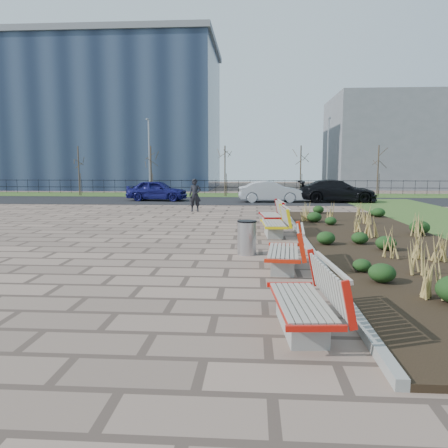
# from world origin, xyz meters

# --- Properties ---
(ground) EXTENTS (120.00, 120.00, 0.00)m
(ground) POSITION_xyz_m (0.00, 0.00, 0.00)
(ground) COLOR #846A5B
(ground) RESTS_ON ground
(planting_bed) EXTENTS (4.50, 18.00, 0.10)m
(planting_bed) POSITION_xyz_m (6.25, 5.00, 0.05)
(planting_bed) COLOR black
(planting_bed) RESTS_ON ground
(planting_curb) EXTENTS (0.16, 18.00, 0.15)m
(planting_curb) POSITION_xyz_m (3.92, 5.00, 0.07)
(planting_curb) COLOR gray
(planting_curb) RESTS_ON ground
(grass_verge_far) EXTENTS (80.00, 5.00, 0.04)m
(grass_verge_far) POSITION_xyz_m (0.00, 28.00, 0.02)
(grass_verge_far) COLOR #33511E
(grass_verge_far) RESTS_ON ground
(road) EXTENTS (80.00, 7.00, 0.02)m
(road) POSITION_xyz_m (0.00, 22.00, 0.01)
(road) COLOR black
(road) RESTS_ON ground
(bench_a) EXTENTS (1.07, 2.17, 1.00)m
(bench_a) POSITION_xyz_m (3.00, -2.23, 0.50)
(bench_a) COLOR red
(bench_a) RESTS_ON ground
(bench_b) EXTENTS (1.07, 2.17, 1.00)m
(bench_b) POSITION_xyz_m (3.00, 1.66, 0.50)
(bench_b) COLOR red
(bench_b) RESTS_ON ground
(bench_c) EXTENTS (1.01, 2.15, 1.00)m
(bench_c) POSITION_xyz_m (3.00, 6.72, 0.50)
(bench_c) COLOR yellow
(bench_c) RESTS_ON ground
(bench_d) EXTENTS (1.09, 2.17, 1.00)m
(bench_d) POSITION_xyz_m (3.00, 9.35, 0.50)
(bench_d) COLOR #AF0B0F
(bench_d) RESTS_ON ground
(litter_bin) EXTENTS (0.52, 0.52, 0.93)m
(litter_bin) POSITION_xyz_m (2.11, 3.38, 0.47)
(litter_bin) COLOR #B2B2B7
(litter_bin) RESTS_ON ground
(pedestrian) EXTENTS (0.66, 0.45, 1.77)m
(pedestrian) POSITION_xyz_m (-0.85, 14.73, 0.88)
(pedestrian) COLOR black
(pedestrian) RESTS_ON ground
(car_blue) EXTENTS (4.37, 2.11, 1.44)m
(car_blue) POSITION_xyz_m (-4.46, 21.67, 0.74)
(car_blue) COLOR navy
(car_blue) RESTS_ON road
(car_silver) EXTENTS (4.40, 1.85, 1.41)m
(car_silver) POSITION_xyz_m (3.44, 21.04, 0.73)
(car_silver) COLOR #AFB1B7
(car_silver) RESTS_ON road
(car_black) EXTENTS (5.22, 2.19, 1.51)m
(car_black) POSITION_xyz_m (7.91, 21.24, 0.77)
(car_black) COLOR black
(car_black) RESTS_ON road
(tree_a) EXTENTS (1.40, 1.40, 4.00)m
(tree_a) POSITION_xyz_m (-12.00, 26.50, 2.04)
(tree_a) COLOR #4C3D2D
(tree_a) RESTS_ON grass_verge_far
(tree_b) EXTENTS (1.40, 1.40, 4.00)m
(tree_b) POSITION_xyz_m (-6.00, 26.50, 2.04)
(tree_b) COLOR #4C3D2D
(tree_b) RESTS_ON grass_verge_far
(tree_c) EXTENTS (1.40, 1.40, 4.00)m
(tree_c) POSITION_xyz_m (0.00, 26.50, 2.04)
(tree_c) COLOR #4C3D2D
(tree_c) RESTS_ON grass_verge_far
(tree_d) EXTENTS (1.40, 1.40, 4.00)m
(tree_d) POSITION_xyz_m (6.00, 26.50, 2.04)
(tree_d) COLOR #4C3D2D
(tree_d) RESTS_ON grass_verge_far
(tree_e) EXTENTS (1.40, 1.40, 4.00)m
(tree_e) POSITION_xyz_m (12.00, 26.50, 2.04)
(tree_e) COLOR #4C3D2D
(tree_e) RESTS_ON grass_verge_far
(lamp_west) EXTENTS (0.24, 0.60, 6.00)m
(lamp_west) POSITION_xyz_m (-6.00, 26.00, 3.04)
(lamp_west) COLOR gray
(lamp_west) RESTS_ON grass_verge_far
(lamp_east) EXTENTS (0.24, 0.60, 6.00)m
(lamp_east) POSITION_xyz_m (8.00, 26.00, 3.04)
(lamp_east) COLOR gray
(lamp_east) RESTS_ON grass_verge_far
(railing_fence) EXTENTS (44.00, 0.10, 1.20)m
(railing_fence) POSITION_xyz_m (0.00, 29.50, 0.64)
(railing_fence) COLOR black
(railing_fence) RESTS_ON grass_verge_far
(building_glass) EXTENTS (40.00, 14.00, 15.00)m
(building_glass) POSITION_xyz_m (-22.00, 40.00, 7.50)
(building_glass) COLOR #192338
(building_glass) RESTS_ON ground
(building_grey) EXTENTS (18.00, 12.00, 10.00)m
(building_grey) POSITION_xyz_m (20.00, 42.00, 5.00)
(building_grey) COLOR slate
(building_grey) RESTS_ON ground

